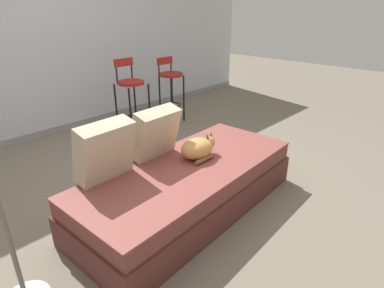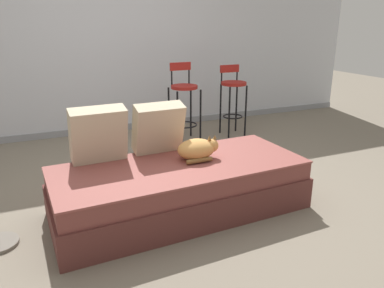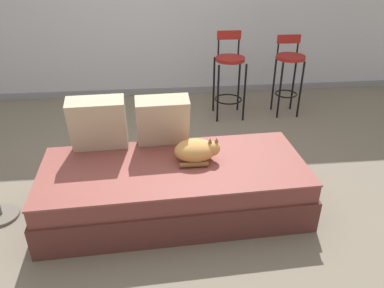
{
  "view_description": "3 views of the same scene",
  "coord_description": "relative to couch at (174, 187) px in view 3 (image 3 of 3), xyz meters",
  "views": [
    {
      "loc": [
        -1.71,
        -2.05,
        1.65
      ],
      "look_at": [
        0.15,
        -0.3,
        0.54
      ],
      "focal_mm": 30.0,
      "sensor_mm": 36.0,
      "label": 1
    },
    {
      "loc": [
        -1.03,
        -3.01,
        1.51
      ],
      "look_at": [
        0.15,
        -0.3,
        0.54
      ],
      "focal_mm": 35.0,
      "sensor_mm": 36.0,
      "label": 2
    },
    {
      "loc": [
        -0.11,
        -2.82,
        1.93
      ],
      "look_at": [
        0.15,
        -0.3,
        0.54
      ],
      "focal_mm": 35.0,
      "sensor_mm": 36.0,
      "label": 3
    }
  ],
  "objects": [
    {
      "name": "ground_plane",
      "position": [
        0.0,
        0.4,
        -0.21
      ],
      "size": [
        16.0,
        16.0,
        0.0
      ],
      "primitive_type": "plane",
      "color": "slate",
      "rests_on": "ground"
    },
    {
      "name": "wall_baseboard_trim",
      "position": [
        0.0,
        2.6,
        -0.17
      ],
      "size": [
        8.0,
        0.02,
        0.09
      ],
      "primitive_type": "cube",
      "color": "gray",
      "rests_on": "ground"
    },
    {
      "name": "couch",
      "position": [
        0.0,
        0.0,
        0.0
      ],
      "size": [
        2.08,
        0.95,
        0.42
      ],
      "color": "brown",
      "rests_on": "ground"
    },
    {
      "name": "throw_pillow_corner",
      "position": [
        -0.58,
        0.31,
        0.44
      ],
      "size": [
        0.45,
        0.27,
        0.46
      ],
      "color": "beige",
      "rests_on": "couch"
    },
    {
      "name": "throw_pillow_middle",
      "position": [
        -0.07,
        0.33,
        0.43
      ],
      "size": [
        0.43,
        0.28,
        0.45
      ],
      "color": "beige",
      "rests_on": "couch"
    },
    {
      "name": "cat",
      "position": [
        0.18,
        0.05,
        0.29
      ],
      "size": [
        0.35,
        0.25,
        0.2
      ],
      "color": "tan",
      "rests_on": "couch"
    },
    {
      "name": "bar_stool_near_window",
      "position": [
        0.77,
        1.79,
        0.36
      ],
      "size": [
        0.34,
        0.34,
        1.01
      ],
      "color": "black",
      "rests_on": "ground"
    },
    {
      "name": "bar_stool_by_doorway",
      "position": [
        1.49,
        1.79,
        0.38
      ],
      "size": [
        0.34,
        0.34,
        0.95
      ],
      "color": "black",
      "rests_on": "ground"
    }
  ]
}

